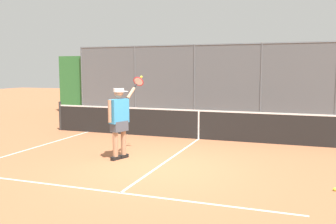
# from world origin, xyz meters

# --- Properties ---
(ground_plane) EXTENTS (60.00, 60.00, 0.00)m
(ground_plane) POSITION_xyz_m (0.00, 0.00, 0.00)
(ground_plane) COLOR #A8603D
(court_line_markings) EXTENTS (8.38, 10.24, 0.01)m
(court_line_markings) POSITION_xyz_m (0.00, 2.15, 0.00)
(court_line_markings) COLOR white
(court_line_markings) RESTS_ON ground
(fence_backdrop) EXTENTS (17.81, 1.37, 3.39)m
(fence_backdrop) POSITION_xyz_m (0.00, -9.14, 1.47)
(fence_backdrop) COLOR #565B60
(fence_backdrop) RESTS_ON ground
(tennis_net) EXTENTS (10.76, 0.09, 1.07)m
(tennis_net) POSITION_xyz_m (0.00, -3.76, 0.49)
(tennis_net) COLOR #2D2D2D
(tennis_net) RESTS_ON ground
(tennis_player) EXTENTS (0.47, 1.46, 2.09)m
(tennis_player) POSITION_xyz_m (1.20, -0.50, 1.07)
(tennis_player) COLOR black
(tennis_player) RESTS_ON ground
(tennis_ball_near_baseline) EXTENTS (0.07, 0.07, 0.07)m
(tennis_ball_near_baseline) POSITION_xyz_m (-3.73, 0.42, 0.03)
(tennis_ball_near_baseline) COLOR #C1D138
(tennis_ball_near_baseline) RESTS_ON ground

